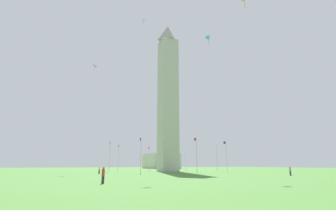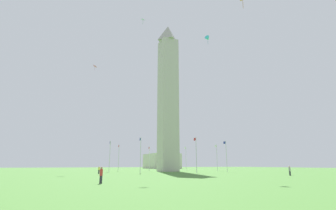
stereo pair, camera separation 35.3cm
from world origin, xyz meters
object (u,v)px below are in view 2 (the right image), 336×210
(flagpole_n, at_px, (149,157))
(person_yellow_shirt, at_px, (99,170))
(flagpole_w, at_px, (217,156))
(flagpole_nw, at_px, (186,157))
(flagpole_sw, at_px, (226,155))
(person_red_shirt, at_px, (101,175))
(flagpole_e, at_px, (110,155))
(kite_cyan_delta, at_px, (208,38))
(kite_green_diamond, at_px, (143,20))
(distant_building, at_px, (161,161))
(person_gray_shirt, at_px, (290,171))
(kite_pink_diamond, at_px, (95,66))
(flagpole_se, at_px, (140,153))
(obelisk_monument, at_px, (168,94))
(flagpole_s, at_px, (196,153))
(flagpole_ne, at_px, (119,156))

(flagpole_n, height_order, person_yellow_shirt, flagpole_n)
(flagpole_w, xyz_separation_m, flagpole_nw, (12.17, 5.04, 0.00))
(flagpole_sw, bearing_deg, flagpole_nw, -0.00)
(person_red_shirt, bearing_deg, flagpole_w, -5.91)
(flagpole_e, height_order, kite_cyan_delta, kite_cyan_delta)
(kite_green_diamond, distance_m, distant_building, 92.77)
(person_gray_shirt, height_order, kite_pink_diamond, kite_pink_diamond)
(kite_cyan_delta, xyz_separation_m, distant_building, (89.80, -25.49, -22.57))
(flagpole_se, distance_m, distant_building, 77.88)
(kite_green_diamond, height_order, kite_cyan_delta, kite_green_diamond)
(flagpole_sw, relative_size, kite_pink_diamond, 4.96)
(person_gray_shirt, height_order, kite_cyan_delta, kite_cyan_delta)
(kite_pink_diamond, bearing_deg, person_red_shirt, 176.43)
(flagpole_w, relative_size, kite_green_diamond, 6.18)
(obelisk_monument, relative_size, kite_green_diamond, 35.02)
(flagpole_sw, relative_size, person_gray_shirt, 4.89)
(flagpole_nw, bearing_deg, flagpole_se, 135.00)
(person_gray_shirt, xyz_separation_m, kite_cyan_delta, (3.73, 14.05, 25.53))
(kite_pink_diamond, bearing_deg, obelisk_monument, -90.63)
(flagpole_e, distance_m, person_yellow_shirt, 13.22)
(kite_pink_diamond, bearing_deg, flagpole_nw, -71.07)
(obelisk_monument, xyz_separation_m, flagpole_s, (-17.16, 0.00, -19.16))
(person_yellow_shirt, height_order, kite_green_diamond, kite_green_diamond)
(distant_building, bearing_deg, kite_green_diamond, 155.76)
(flagpole_ne, bearing_deg, flagpole_s, -157.50)
(flagpole_se, xyz_separation_m, kite_green_diamond, (-9.57, 3.08, 29.02))
(kite_pink_diamond, bearing_deg, flagpole_sw, -109.50)
(flagpole_ne, relative_size, person_gray_shirt, 4.89)
(person_gray_shirt, relative_size, kite_cyan_delta, 0.90)
(person_gray_shirt, bearing_deg, flagpole_e, 2.81)
(flagpole_n, relative_size, distant_building, 0.41)
(person_yellow_shirt, xyz_separation_m, distant_building, (70.30, -42.31, 3.02))
(obelisk_monument, xyz_separation_m, kite_pink_diamond, (0.25, 22.75, 5.76))
(person_gray_shirt, height_order, distant_building, distant_building)
(kite_green_diamond, bearing_deg, flagpole_s, -73.48)
(flagpole_e, bearing_deg, flagpole_nw, -67.50)
(flagpole_se, xyz_separation_m, flagpole_sw, (-0.00, -24.35, 0.00))
(kite_pink_diamond, bearing_deg, flagpole_s, -127.42)
(flagpole_sw, bearing_deg, kite_cyan_delta, 138.84)
(flagpole_e, height_order, distant_building, flagpole_e)
(flagpole_n, xyz_separation_m, flagpole_w, (-17.22, -17.22, 0.00))
(person_gray_shirt, bearing_deg, flagpole_ne, -9.81)
(distant_building, bearing_deg, flagpole_e, 146.91)
(obelisk_monument, bearing_deg, person_yellow_shirt, 118.93)
(flagpole_n, xyz_separation_m, flagpole_se, (-29.39, 12.17, 0.00))
(flagpole_sw, height_order, person_red_shirt, flagpole_sw)
(kite_pink_diamond, bearing_deg, flagpole_ne, -41.44)
(flagpole_s, height_order, distant_building, flagpole_s)
(flagpole_n, relative_size, flagpole_se, 1.00)
(flagpole_se, bearing_deg, kite_green_diamond, 162.15)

